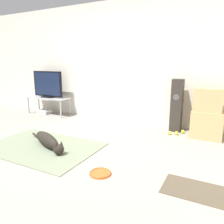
{
  "coord_description": "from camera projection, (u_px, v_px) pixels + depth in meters",
  "views": [
    {
      "loc": [
        2.29,
        -2.27,
        1.28
      ],
      "look_at": [
        0.6,
        0.98,
        0.45
      ],
      "focal_mm": 35.0,
      "sensor_mm": 36.0,
      "label": 1
    }
  ],
  "objects": [
    {
      "name": "tennis_ball_by_boxes",
      "position": [
        183.0,
        132.0,
        4.04
      ],
      "size": [
        0.07,
        0.07,
        0.07
      ],
      "color": "#C6E033",
      "rests_on": "ground_plane"
    },
    {
      "name": "door_mat",
      "position": [
        197.0,
        191.0,
        2.23
      ],
      "size": [
        0.69,
        0.43,
        0.01
      ],
      "color": "#4C4233",
      "rests_on": "ground_plane"
    },
    {
      "name": "dog",
      "position": [
        48.0,
        141.0,
        3.34
      ],
      "size": [
        1.02,
        0.5,
        0.21
      ],
      "color": "black",
      "rests_on": "area_rug"
    },
    {
      "name": "tennis_ball_near_speaker",
      "position": [
        170.0,
        133.0,
        3.96
      ],
      "size": [
        0.07,
        0.07,
        0.07
      ],
      "color": "#C6E033",
      "rests_on": "ground_plane"
    },
    {
      "name": "tv_stand",
      "position": [
        48.0,
        99.0,
        5.48
      ],
      "size": [
        1.12,
        0.41,
        0.43
      ],
      "color": "#A8A8AD",
      "rests_on": "ground_plane"
    },
    {
      "name": "floor_speaker",
      "position": [
        177.0,
        105.0,
        4.1
      ],
      "size": [
        0.2,
        0.2,
        0.99
      ],
      "color": "#2D2823",
      "rests_on": "ground_plane"
    },
    {
      "name": "ground_plane",
      "position": [
        47.0,
        150.0,
        3.28
      ],
      "size": [
        12.0,
        12.0,
        0.0
      ],
      "primitive_type": "plane",
      "color": "gray"
    },
    {
      "name": "game_console",
      "position": [
        45.0,
        112.0,
        5.6
      ],
      "size": [
        0.34,
        0.24,
        0.09
      ],
      "color": "#B7B7BC",
      "rests_on": "ground_plane"
    },
    {
      "name": "cardboard_box_lower",
      "position": [
        207.0,
        124.0,
        3.79
      ],
      "size": [
        0.51,
        0.43,
        0.47
      ],
      "color": "tan",
      "rests_on": "ground_plane"
    },
    {
      "name": "frisbee",
      "position": [
        100.0,
        173.0,
        2.57
      ],
      "size": [
        0.26,
        0.26,
        0.03
      ],
      "color": "#DB511E",
      "rests_on": "ground_plane"
    },
    {
      "name": "tv",
      "position": [
        48.0,
        85.0,
        5.4
      ],
      "size": [
        0.87,
        0.2,
        0.65
      ],
      "color": "black",
      "rests_on": "tv_stand"
    },
    {
      "name": "cardboard_box_upper",
      "position": [
        209.0,
        100.0,
        3.69
      ],
      "size": [
        0.45,
        0.37,
        0.4
      ],
      "color": "tan",
      "rests_on": "cardboard_box_lower"
    },
    {
      "name": "wall_back",
      "position": [
        112.0,
        63.0,
        4.81
      ],
      "size": [
        8.0,
        0.06,
        2.55
      ],
      "color": "beige",
      "rests_on": "ground_plane"
    },
    {
      "name": "tennis_ball_loose_on_carpet",
      "position": [
        176.0,
        133.0,
        3.95
      ],
      "size": [
        0.07,
        0.07,
        0.07
      ],
      "color": "#C6E033",
      "rests_on": "ground_plane"
    },
    {
      "name": "area_rug",
      "position": [
        42.0,
        147.0,
        3.4
      ],
      "size": [
        1.73,
        1.18,
        0.01
      ],
      "color": "slate",
      "rests_on": "ground_plane"
    }
  ]
}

